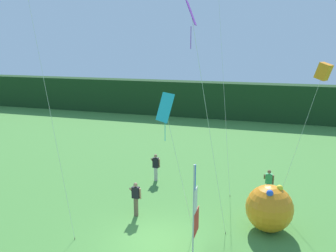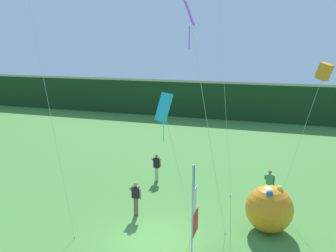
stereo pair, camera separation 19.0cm
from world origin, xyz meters
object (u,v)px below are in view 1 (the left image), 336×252
Objects in this scene: person_near_banner at (136,198)px; kite_purple_diamond_2 at (195,36)px; kite_orange_box_5 at (323,72)px; person_far_left at (156,167)px; banner_flag at (195,210)px; person_mid_field at (268,183)px; kite_cyan_diamond_3 at (166,113)px; inflatable_balloon at (269,208)px.

kite_purple_diamond_2 is (3.54, -3.25, 7.60)m from person_near_banner.
person_near_banner is at bearing -163.37° from kite_orange_box_5.
kite_purple_diamond_2 reaches higher than person_far_left.
person_mid_field is at bearing 66.71° from banner_flag.
kite_cyan_diamond_3 reaches higher than person_near_banner.
banner_flag is at bearing -113.29° from person_mid_field.
kite_cyan_diamond_3 is (-3.72, -3.64, 4.82)m from inflatable_balloon.
banner_flag is at bearing -59.43° from person_far_left.
person_far_left is at bearing 149.30° from inflatable_balloon.
kite_cyan_diamond_3 is (3.08, -7.68, 4.97)m from person_far_left.
banner_flag is at bearing 46.28° from kite_cyan_diamond_3.
person_near_banner is at bearing 137.44° from kite_purple_diamond_2.
banner_flag is at bearing -136.20° from inflatable_balloon.
kite_cyan_diamond_3 is at bearing 173.51° from kite_purple_diamond_2.
kite_cyan_diamond_3 is (-1.00, 0.11, -2.63)m from kite_purple_diamond_2.
banner_flag is 1.75× the size of inflatable_balloon.
person_far_left is 10.84m from kite_orange_box_5.
banner_flag is 3.98m from inflatable_balloon.
person_near_banner is 8.99m from kite_purple_diamond_2.
person_near_banner is at bearing -83.24° from person_far_left.
person_near_banner is 1.09× the size of person_mid_field.
inflatable_balloon is at bearing 43.80° from banner_flag.
kite_purple_diamond_2 reaches higher than kite_orange_box_5.
person_far_left is 0.23× the size of kite_orange_box_5.
person_far_left is at bearing 120.57° from banner_flag.
kite_orange_box_5 reaches higher than kite_cyan_diamond_3.
kite_purple_diamond_2 is (0.10, -1.05, 6.67)m from banner_flag.
person_far_left is at bearing 166.37° from kite_orange_box_5.
person_near_banner is at bearing -175.37° from inflatable_balloon.
person_far_left is at bearing 96.76° from person_near_banner.
person_far_left is at bearing 111.86° from kite_cyan_diamond_3.
kite_orange_box_5 is (4.71, 4.63, 5.19)m from banner_flag.
kite_orange_box_5 is (2.00, -1.67, 6.20)m from person_mid_field.
person_far_left is at bearing 176.29° from person_mid_field.
kite_purple_diamond_2 is at bearing -109.59° from person_mid_field.
banner_flag is 4.19m from person_near_banner.
kite_purple_diamond_2 is 2.82m from kite_cyan_diamond_3.
person_far_left is (-0.54, 4.54, -0.01)m from person_near_banner.
kite_orange_box_5 is at bearing 44.79° from kite_cyan_diamond_3.
inflatable_balloon is at bearing 4.63° from person_near_banner.
banner_flag is 7.88m from person_far_left.
kite_purple_diamond_2 reaches higher than inflatable_balloon.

